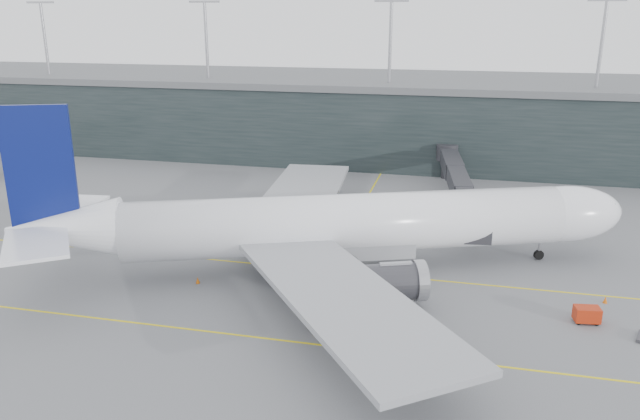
# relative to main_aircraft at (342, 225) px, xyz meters

# --- Properties ---
(ground) EXTENTS (320.00, 320.00, 0.00)m
(ground) POSITION_rel_main_aircraft_xyz_m (-6.74, 3.48, -5.28)
(ground) COLOR slate
(ground) RESTS_ON ground
(taxiline_a) EXTENTS (160.00, 0.25, 0.02)m
(taxiline_a) POSITION_rel_main_aircraft_xyz_m (-6.74, -0.52, -5.27)
(taxiline_a) COLOR yellow
(taxiline_a) RESTS_ON ground
(taxiline_b) EXTENTS (160.00, 0.25, 0.02)m
(taxiline_b) POSITION_rel_main_aircraft_xyz_m (-6.74, -16.52, -5.27)
(taxiline_b) COLOR yellow
(taxiline_b) RESTS_ON ground
(taxiline_lead_main) EXTENTS (0.25, 60.00, 0.02)m
(taxiline_lead_main) POSITION_rel_main_aircraft_xyz_m (-1.74, 23.48, -5.27)
(taxiline_lead_main) COLOR yellow
(taxiline_lead_main) RESTS_ON ground
(terminal) EXTENTS (240.00, 36.00, 29.00)m
(terminal) POSITION_rel_main_aircraft_xyz_m (-6.74, 61.48, 2.34)
(terminal) COLOR black
(terminal) RESTS_ON ground
(main_aircraft) EXTENTS (64.64, 59.69, 18.80)m
(main_aircraft) POSITION_rel_main_aircraft_xyz_m (0.00, 0.00, 0.00)
(main_aircraft) COLOR white
(main_aircraft) RESTS_ON ground
(jet_bridge) EXTENTS (7.59, 43.40, 5.89)m
(jet_bridge) POSITION_rel_main_aircraft_xyz_m (12.49, 25.64, -0.87)
(jet_bridge) COLOR #27272C
(jet_bridge) RESTS_ON ground
(gse_cart) EXTENTS (2.42, 1.73, 1.53)m
(gse_cart) POSITION_rel_main_aircraft_xyz_m (24.36, -6.95, -4.42)
(gse_cart) COLOR #AF260C
(gse_cart) RESTS_ON ground
(uld_a) EXTENTS (1.87, 1.51, 1.69)m
(uld_a) POSITION_rel_main_aircraft_xyz_m (-11.18, 13.43, -4.39)
(uld_a) COLOR #36353A
(uld_a) RESTS_ON ground
(uld_b) EXTENTS (2.82, 2.59, 2.07)m
(uld_b) POSITION_rel_main_aircraft_xyz_m (-8.18, 13.79, -4.19)
(uld_b) COLOR #36353A
(uld_b) RESTS_ON ground
(uld_c) EXTENTS (2.65, 2.40, 1.98)m
(uld_c) POSITION_rel_main_aircraft_xyz_m (-8.13, 13.54, -4.24)
(uld_c) COLOR #36353A
(uld_c) RESTS_ON ground
(cone_nose) EXTENTS (0.43, 0.43, 0.69)m
(cone_nose) POSITION_rel_main_aircraft_xyz_m (26.86, -2.20, -4.93)
(cone_nose) COLOR #DA5C0C
(cone_nose) RESTS_ON ground
(cone_wing_stbd) EXTENTS (0.40, 0.40, 0.63)m
(cone_wing_stbd) POSITION_rel_main_aircraft_xyz_m (0.64, -14.72, -4.96)
(cone_wing_stbd) COLOR #D5420B
(cone_wing_stbd) RESTS_ON ground
(cone_wing_port) EXTENTS (0.44, 0.44, 0.70)m
(cone_wing_port) POSITION_rel_main_aircraft_xyz_m (2.78, 14.49, -4.93)
(cone_wing_port) COLOR #DE5A0C
(cone_wing_port) RESTS_ON ground
(cone_tail) EXTENTS (0.44, 0.44, 0.69)m
(cone_tail) POSITION_rel_main_aircraft_xyz_m (-14.01, -7.01, -4.93)
(cone_tail) COLOR #D05C0B
(cone_tail) RESTS_ON ground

